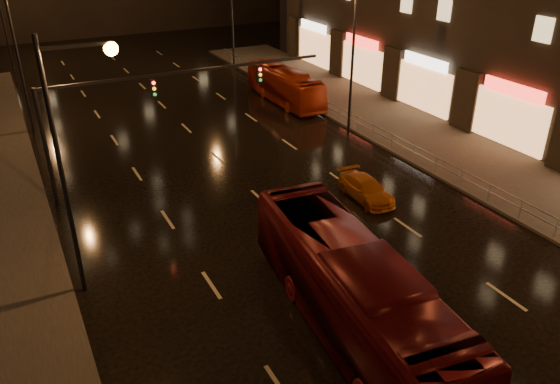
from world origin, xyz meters
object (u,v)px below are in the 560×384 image
taxi_near (325,213)px  bus_curb (285,86)px  bus_red (354,291)px  taxi_far (366,189)px

taxi_near → bus_curb: bearing=72.8°
bus_red → taxi_near: bearing=71.7°
taxi_near → taxi_far: size_ratio=0.99×
taxi_near → taxi_far: bearing=27.4°
bus_curb → taxi_far: bus_curb is taller
taxi_far → taxi_near: bearing=-155.4°
bus_curb → bus_red: bearing=-112.2°
bus_curb → taxi_far: bearing=-102.9°
bus_red → taxi_near: (3.09, 6.82, -1.05)m
bus_red → taxi_far: bearing=57.9°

